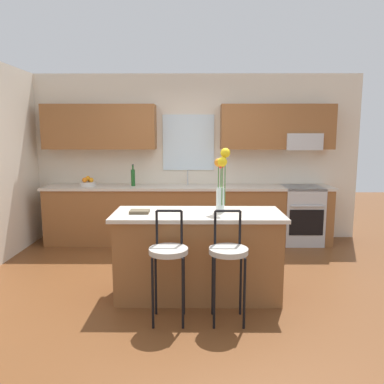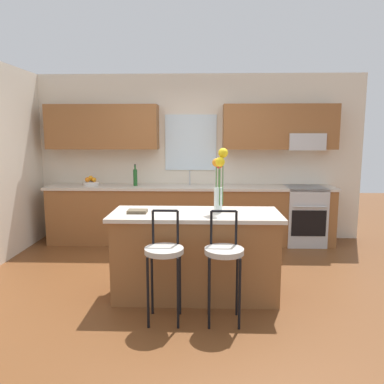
{
  "view_description": "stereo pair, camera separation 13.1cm",
  "coord_description": "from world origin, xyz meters",
  "px_view_note": "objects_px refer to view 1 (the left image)",
  "views": [
    {
      "loc": [
        0.09,
        -4.26,
        1.74
      ],
      "look_at": [
        0.07,
        0.55,
        1.0
      ],
      "focal_mm": 35.36,
      "sensor_mm": 36.0,
      "label": 1
    },
    {
      "loc": [
        0.23,
        -4.26,
        1.74
      ],
      "look_at": [
        0.07,
        0.55,
        1.0
      ],
      "focal_mm": 35.36,
      "sensor_mm": 36.0,
      "label": 2
    }
  ],
  "objects_px": {
    "bar_stool_middle": "(228,256)",
    "bottle_olive_oil": "(133,177)",
    "flower_vase": "(222,176)",
    "oven_range": "(301,215)",
    "cookbook": "(140,212)",
    "bar_stool_near": "(169,256)",
    "fruit_bowl_oranges": "(88,183)",
    "kitchen_island": "(198,254)"
  },
  "relations": [
    {
      "from": "bar_stool_middle",
      "to": "bottle_olive_oil",
      "type": "height_order",
      "value": "bottle_olive_oil"
    },
    {
      "from": "flower_vase",
      "to": "oven_range",
      "type": "bearing_deg",
      "value": 54.29
    },
    {
      "from": "bar_stool_middle",
      "to": "cookbook",
      "type": "xyz_separation_m",
      "value": [
        -0.89,
        0.54,
        0.3
      ]
    },
    {
      "from": "bar_stool_near",
      "to": "flower_vase",
      "type": "xyz_separation_m",
      "value": [
        0.52,
        0.61,
        0.67
      ]
    },
    {
      "from": "fruit_bowl_oranges",
      "to": "bottle_olive_oil",
      "type": "xyz_separation_m",
      "value": [
        0.72,
        -0.0,
        0.09
      ]
    },
    {
      "from": "bar_stool_middle",
      "to": "fruit_bowl_oranges",
      "type": "bearing_deg",
      "value": 127.37
    },
    {
      "from": "kitchen_island",
      "to": "bottle_olive_oil",
      "type": "relative_size",
      "value": 5.19
    },
    {
      "from": "bar_stool_middle",
      "to": "fruit_bowl_oranges",
      "type": "xyz_separation_m",
      "value": [
        -2.01,
        2.63,
        0.34
      ]
    },
    {
      "from": "kitchen_island",
      "to": "bar_stool_middle",
      "type": "xyz_separation_m",
      "value": [
        0.28,
        -0.57,
        0.17
      ]
    },
    {
      "from": "bar_stool_middle",
      "to": "cookbook",
      "type": "relative_size",
      "value": 5.21
    },
    {
      "from": "fruit_bowl_oranges",
      "to": "bar_stool_middle",
      "type": "bearing_deg",
      "value": -52.63
    },
    {
      "from": "kitchen_island",
      "to": "bar_stool_near",
      "type": "xyz_separation_m",
      "value": [
        -0.28,
        -0.57,
        0.17
      ]
    },
    {
      "from": "flower_vase",
      "to": "kitchen_island",
      "type": "bearing_deg",
      "value": -171.05
    },
    {
      "from": "bottle_olive_oil",
      "to": "kitchen_island",
      "type": "bearing_deg",
      "value": -63.74
    },
    {
      "from": "bar_stool_near",
      "to": "bottle_olive_oil",
      "type": "relative_size",
      "value": 3.02
    },
    {
      "from": "cookbook",
      "to": "fruit_bowl_oranges",
      "type": "distance_m",
      "value": 2.37
    },
    {
      "from": "kitchen_island",
      "to": "cookbook",
      "type": "relative_size",
      "value": 8.94
    },
    {
      "from": "fruit_bowl_oranges",
      "to": "bar_stool_near",
      "type": "bearing_deg",
      "value": -60.98
    },
    {
      "from": "bar_stool_near",
      "to": "fruit_bowl_oranges",
      "type": "distance_m",
      "value": 3.03
    },
    {
      "from": "bar_stool_near",
      "to": "bottle_olive_oil",
      "type": "bearing_deg",
      "value": 105.68
    },
    {
      "from": "oven_range",
      "to": "bar_stool_near",
      "type": "relative_size",
      "value": 0.88
    },
    {
      "from": "kitchen_island",
      "to": "bottle_olive_oil",
      "type": "xyz_separation_m",
      "value": [
        -1.01,
        2.05,
        0.6
      ]
    },
    {
      "from": "bar_stool_middle",
      "to": "cookbook",
      "type": "bearing_deg",
      "value": 148.72
    },
    {
      "from": "cookbook",
      "to": "bottle_olive_oil",
      "type": "bearing_deg",
      "value": 100.84
    },
    {
      "from": "oven_range",
      "to": "cookbook",
      "type": "bearing_deg",
      "value": -137.98
    },
    {
      "from": "kitchen_island",
      "to": "bar_stool_near",
      "type": "bearing_deg",
      "value": -115.56
    },
    {
      "from": "cookbook",
      "to": "bottle_olive_oil",
      "type": "height_order",
      "value": "bottle_olive_oil"
    },
    {
      "from": "oven_range",
      "to": "kitchen_island",
      "type": "distance_m",
      "value": 2.63
    },
    {
      "from": "bar_stool_middle",
      "to": "fruit_bowl_oranges",
      "type": "height_order",
      "value": "fruit_bowl_oranges"
    },
    {
      "from": "kitchen_island",
      "to": "bar_stool_near",
      "type": "height_order",
      "value": "bar_stool_near"
    },
    {
      "from": "flower_vase",
      "to": "fruit_bowl_oranges",
      "type": "xyz_separation_m",
      "value": [
        -1.98,
        2.02,
        -0.34
      ]
    },
    {
      "from": "kitchen_island",
      "to": "bar_stool_middle",
      "type": "distance_m",
      "value": 0.66
    },
    {
      "from": "bar_stool_near",
      "to": "cookbook",
      "type": "height_order",
      "value": "bar_stool_near"
    },
    {
      "from": "bottle_olive_oil",
      "to": "fruit_bowl_oranges",
      "type": "bearing_deg",
      "value": 179.74
    },
    {
      "from": "kitchen_island",
      "to": "flower_vase",
      "type": "height_order",
      "value": "flower_vase"
    },
    {
      "from": "bar_stool_near",
      "to": "fruit_bowl_oranges",
      "type": "bearing_deg",
      "value": 119.02
    },
    {
      "from": "bar_stool_middle",
      "to": "flower_vase",
      "type": "height_order",
      "value": "flower_vase"
    },
    {
      "from": "bar_stool_near",
      "to": "cookbook",
      "type": "bearing_deg",
      "value": 122.04
    },
    {
      "from": "oven_range",
      "to": "flower_vase",
      "type": "bearing_deg",
      "value": -125.71
    },
    {
      "from": "bar_stool_middle",
      "to": "bar_stool_near",
      "type": "bearing_deg",
      "value": 180.0
    },
    {
      "from": "fruit_bowl_oranges",
      "to": "kitchen_island",
      "type": "bearing_deg",
      "value": -49.85
    },
    {
      "from": "cookbook",
      "to": "kitchen_island",
      "type": "bearing_deg",
      "value": 3.35
    }
  ]
}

